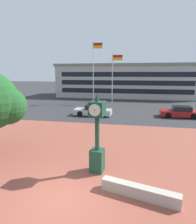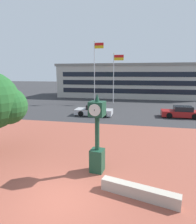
# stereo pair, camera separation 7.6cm
# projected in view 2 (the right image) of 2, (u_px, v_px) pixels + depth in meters

# --- Properties ---
(ground_plane) EXTENTS (200.00, 200.00, 0.00)m
(ground_plane) POSITION_uv_depth(u_px,v_px,m) (61.00, 199.00, 7.78)
(ground_plane) COLOR #2D2D30
(plaza_brick_paving) EXTENTS (44.00, 15.87, 0.01)m
(plaza_brick_paving) POSITION_uv_depth(u_px,v_px,m) (86.00, 158.00, 11.55)
(plaza_brick_paving) COLOR brown
(plaza_brick_paving) RESTS_ON ground
(planter_wall) EXTENTS (3.20, 1.20, 0.50)m
(planter_wall) POSITION_uv_depth(u_px,v_px,m) (139.00, 192.00, 7.86)
(planter_wall) COLOR #ADA393
(planter_wall) RESTS_ON ground
(street_clock) EXTENTS (0.79, 0.83, 4.01)m
(street_clock) POSITION_uv_depth(u_px,v_px,m) (97.00, 138.00, 9.67)
(street_clock) COLOR #19422D
(street_clock) RESTS_ON ground
(car_street_near) EXTENTS (4.39, 1.87, 1.28)m
(car_street_near) POSITION_uv_depth(u_px,v_px,m) (94.00, 111.00, 22.99)
(car_street_near) COLOR #B7BABF
(car_street_near) RESTS_ON ground
(car_street_mid) EXTENTS (4.26, 1.87, 1.28)m
(car_street_mid) POSITION_uv_depth(u_px,v_px,m) (181.00, 112.00, 22.01)
(car_street_mid) COLOR maroon
(car_street_mid) RESTS_ON ground
(flagpole_primary) EXTENTS (1.60, 0.14, 10.00)m
(flagpole_primary) POSITION_uv_depth(u_px,v_px,m) (95.00, 68.00, 31.97)
(flagpole_primary) COLOR silver
(flagpole_primary) RESTS_ON ground
(flagpole_secondary) EXTENTS (1.64, 0.14, 8.07)m
(flagpole_secondary) POSITION_uv_depth(u_px,v_px,m) (115.00, 74.00, 31.53)
(flagpole_secondary) COLOR silver
(flagpole_secondary) RESTS_ON ground
(civic_building) EXTENTS (28.35, 10.41, 6.76)m
(civic_building) POSITION_uv_depth(u_px,v_px,m) (127.00, 80.00, 41.43)
(civic_building) COLOR #B2ADA3
(civic_building) RESTS_ON ground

